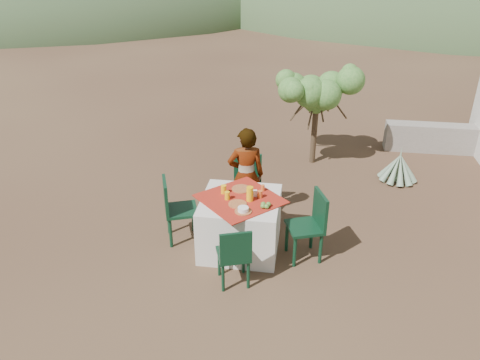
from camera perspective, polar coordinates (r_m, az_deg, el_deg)
name	(u,v)px	position (r m, az deg, el deg)	size (l,w,h in m)	color
ground	(250,229)	(6.89, 1.19, -5.95)	(160.00, 160.00, 0.00)	#3B251B
table	(240,223)	(6.30, 0.04, -5.30)	(1.30, 1.30, 0.76)	beige
chair_far	(247,182)	(7.09, 0.89, -0.19)	(0.45, 0.45, 0.91)	black
chair_near	(234,254)	(5.59, -0.69, -9.05)	(0.48, 0.48, 0.82)	black
chair_left	(175,207)	(6.45, -7.92, -3.29)	(0.56, 0.56, 0.94)	black
chair_right	(311,223)	(6.12, 8.62, -5.18)	(0.55, 0.55, 0.93)	black
person	(246,176)	(6.76, 0.73, 0.52)	(0.54, 0.35, 1.47)	#8C6651
shrub_tree	(320,96)	(8.63, 9.70, 10.12)	(1.39, 1.36, 1.63)	#463523
agave	(399,168)	(8.59, 18.77, 1.40)	(0.66, 0.68, 0.71)	gray
stone_wall	(453,139)	(10.18, 24.51, 4.59)	(2.60, 0.35, 0.55)	gray
plate_far	(241,189)	(6.32, 0.13, -1.10)	(0.26, 0.26, 0.01)	brown
plate_near	(237,204)	(5.96, -0.31, -2.95)	(0.24, 0.24, 0.01)	brown
glass_far	(224,189)	(6.21, -2.01, -1.14)	(0.07, 0.07, 0.12)	yellow
glass_near	(227,196)	(6.06, -1.57, -1.90)	(0.07, 0.07, 0.11)	yellow
juice_pitcher	(250,194)	(6.01, 1.21, -1.71)	(0.09, 0.09, 0.20)	yellow
bowl_plate	(243,211)	(5.81, 0.39, -3.84)	(0.22, 0.22, 0.01)	brown
white_bowl	(243,209)	(5.79, 0.39, -3.58)	(0.14, 0.14, 0.05)	white
jar_left	(260,194)	(6.11, 2.46, -1.74)	(0.06, 0.06, 0.10)	#D55F25
jar_right	(263,188)	(6.28, 2.80, -0.97)	(0.05, 0.05, 0.08)	#D55F25
napkin_holder	(254,193)	(6.13, 1.76, -1.63)	(0.07, 0.04, 0.09)	white
fruit_cluster	(265,205)	(5.90, 3.11, -3.09)	(0.13, 0.12, 0.06)	#578530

